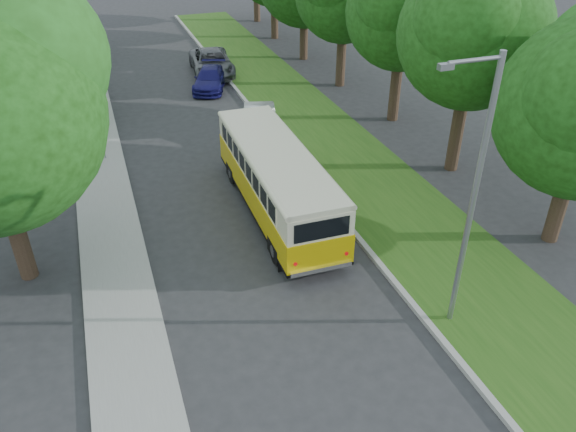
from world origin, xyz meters
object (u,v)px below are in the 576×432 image
object	(u,v)px
vintage_bus	(277,182)
car_white	(260,122)
car_silver	(270,155)
lamppost_near	(472,193)
car_blue	(210,79)
lamppost_far	(81,48)
car_grey	(212,62)

from	to	relation	value
vintage_bus	car_white	world-z (taller)	vintage_bus
car_silver	car_white	xyz separation A→B (m)	(0.70, 3.79, -0.05)
lamppost_near	car_blue	distance (m)	22.95
lamppost_near	car_silver	size ratio (longest dim) A/B	1.79
car_blue	lamppost_far	bearing A→B (deg)	-129.48
car_silver	car_white	bearing A→B (deg)	100.79
lamppost_far	car_white	world-z (taller)	lamppost_far
lamppost_near	car_grey	xyz separation A→B (m)	(-1.21, 25.35, -3.62)
lamppost_near	lamppost_far	size ratio (longest dim) A/B	1.07
lamppost_far	car_grey	distance (m)	10.84
vintage_bus	car_blue	world-z (taller)	vintage_bus
vintage_bus	car_white	xyz separation A→B (m)	(1.57, 7.31, -0.65)
lamppost_near	car_blue	xyz separation A→B (m)	(-1.95, 22.56, -3.75)
lamppost_far	lamppost_near	bearing A→B (deg)	-64.29
car_grey	car_silver	bearing A→B (deg)	-87.88
car_silver	car_grey	xyz separation A→B (m)	(0.70, 14.35, -0.01)
lamppost_far	car_grey	world-z (taller)	lamppost_far
lamppost_far	car_white	bearing A→B (deg)	-25.73
car_blue	car_grey	xyz separation A→B (m)	(0.75, 2.79, 0.13)
car_white	car_grey	bearing A→B (deg)	105.40
lamppost_far	car_white	distance (m)	9.20
car_silver	car_blue	distance (m)	11.56
car_silver	car_blue	world-z (taller)	car_silver
vintage_bus	car_silver	world-z (taller)	vintage_bus
lamppost_near	vintage_bus	xyz separation A→B (m)	(-2.78, 7.48, -3.00)
vintage_bus	car_white	distance (m)	7.50
car_grey	vintage_bus	bearing A→B (deg)	-90.09
car_white	car_blue	world-z (taller)	car_white
lamppost_far	car_silver	xyz separation A→B (m)	(7.00, -7.50, -3.35)
car_blue	car_white	bearing A→B (deg)	-64.26
lamppost_far	car_blue	size ratio (longest dim) A/B	1.76
car_silver	car_grey	size ratio (longest dim) A/B	0.83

